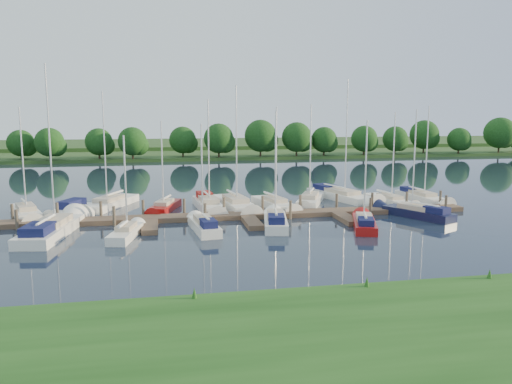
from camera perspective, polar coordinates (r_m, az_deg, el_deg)
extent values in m
plane|color=#192333|center=(35.20, 1.00, -5.58)|extent=(260.00, 260.00, 0.00)
cube|color=#194313|center=(20.57, 10.44, -15.85)|extent=(90.00, 10.00, 0.50)
cube|color=#4C382B|center=(42.82, -1.17, -2.68)|extent=(40.00, 2.00, 0.40)
cube|color=#4C382B|center=(40.35, -23.48, -4.15)|extent=(1.20, 4.00, 0.40)
cube|color=#4C382B|center=(39.34, -12.03, -3.92)|extent=(1.20, 4.00, 0.40)
cube|color=#4C382B|center=(39.93, -0.46, -3.53)|extent=(1.20, 4.00, 0.40)
cube|color=#4C382B|center=(42.06, 10.35, -3.04)|extent=(1.20, 4.00, 0.40)
cube|color=#4C382B|center=(45.52, 19.80, -2.51)|extent=(1.20, 4.00, 0.40)
cylinder|color=#473D33|center=(45.10, -26.05, -2.49)|extent=(0.24, 0.24, 2.00)
cylinder|color=#473D33|center=(44.30, -21.74, -2.40)|extent=(0.24, 0.24, 2.00)
cylinder|color=#473D33|center=(43.76, -17.29, -2.30)|extent=(0.24, 0.24, 2.00)
cylinder|color=#473D33|center=(43.48, -12.77, -2.18)|extent=(0.24, 0.24, 2.00)
cylinder|color=#473D33|center=(43.49, -8.21, -2.05)|extent=(0.24, 0.24, 2.00)
cylinder|color=#473D33|center=(43.76, -3.69, -1.91)|extent=(0.24, 0.24, 2.00)
cylinder|color=#473D33|center=(44.31, 0.75, -1.76)|extent=(0.24, 0.24, 2.00)
cylinder|color=#473D33|center=(45.11, 5.06, -1.60)|extent=(0.24, 0.24, 2.00)
cylinder|color=#473D33|center=(46.16, 9.19, -1.44)|extent=(0.24, 0.24, 2.00)
cylinder|color=#473D33|center=(47.43, 13.12, -1.28)|extent=(0.24, 0.24, 2.00)
cylinder|color=#473D33|center=(48.92, 16.83, -1.12)|extent=(0.24, 0.24, 2.00)
cylinder|color=#473D33|center=(50.60, 20.30, -0.97)|extent=(0.24, 0.24, 2.00)
cylinder|color=#473D33|center=(42.37, -25.66, -3.15)|extent=(0.24, 0.24, 2.00)
cylinder|color=#473D33|center=(41.08, -15.91, -2.95)|extent=(0.24, 0.24, 2.00)
cylinder|color=#473D33|center=(41.04, -5.84, -2.67)|extent=(0.24, 0.24, 2.00)
cylinder|color=#473D33|center=(42.24, 3.95, -2.31)|extent=(0.24, 0.24, 2.00)
cylinder|color=#473D33|center=(44.58, 12.94, -1.92)|extent=(0.24, 0.24, 2.00)
cylinder|color=#473D33|center=(47.90, 20.86, -1.54)|extent=(0.24, 0.24, 2.00)
cube|color=#27451A|center=(108.92, -7.05, 4.39)|extent=(180.00, 30.00, 0.60)
cube|color=#325625|center=(133.79, -7.75, 5.38)|extent=(220.00, 40.00, 1.40)
cylinder|color=#38281C|center=(99.95, -25.74, 3.82)|extent=(0.36, 0.36, 2.86)
sphere|color=#12350E|center=(99.75, -25.87, 5.82)|extent=(6.68, 6.68, 6.68)
sphere|color=#12350E|center=(99.63, -25.01, 5.32)|extent=(4.77, 4.77, 4.77)
cylinder|color=#38281C|center=(98.60, -21.09, 3.89)|extent=(0.36, 0.36, 2.33)
sphere|color=#12350E|center=(98.42, -21.18, 5.54)|extent=(5.44, 5.44, 5.44)
sphere|color=#12350E|center=(98.46, -20.46, 5.13)|extent=(3.88, 3.88, 3.88)
cylinder|color=#38281C|center=(95.91, -18.01, 4.09)|extent=(0.36, 0.36, 2.87)
sphere|color=#12350E|center=(95.70, -18.11, 6.18)|extent=(6.70, 6.70, 6.70)
sphere|color=#12350E|center=(95.77, -17.21, 5.65)|extent=(4.78, 4.78, 4.78)
cylinder|color=#38281C|center=(94.13, -12.73, 4.00)|extent=(0.36, 0.36, 2.14)
sphere|color=#12350E|center=(93.95, -12.78, 5.59)|extent=(5.00, 5.00, 5.00)
sphere|color=#12350E|center=(94.16, -12.11, 5.19)|extent=(3.57, 3.57, 3.57)
cylinder|color=#38281C|center=(94.71, -9.14, 4.24)|extent=(0.36, 0.36, 2.47)
sphere|color=#12350E|center=(94.51, -9.19, 6.06)|extent=(5.76, 5.76, 5.76)
sphere|color=#12350E|center=(94.80, -8.43, 5.59)|extent=(4.11, 4.11, 4.11)
cylinder|color=#38281C|center=(95.06, -4.04, 4.21)|extent=(0.36, 0.36, 2.01)
sphere|color=#12350E|center=(94.89, -4.05, 5.68)|extent=(4.69, 4.69, 4.69)
sphere|color=#12350E|center=(95.25, -3.46, 5.30)|extent=(3.35, 3.35, 3.35)
cylinder|color=#38281C|center=(96.30, -0.44, 4.50)|extent=(0.36, 0.36, 2.72)
sphere|color=#12350E|center=(96.10, -0.45, 6.47)|extent=(6.34, 6.34, 6.34)
sphere|color=#12350E|center=(96.59, 0.33, 5.95)|extent=(4.53, 4.53, 4.53)
cylinder|color=#38281C|center=(98.34, 4.95, 4.48)|extent=(0.36, 0.36, 2.46)
sphere|color=#12350E|center=(98.16, 4.97, 6.23)|extent=(5.74, 5.74, 5.74)
sphere|color=#12350E|center=(98.73, 5.63, 5.76)|extent=(4.10, 4.10, 4.10)
cylinder|color=#38281C|center=(100.98, 8.05, 4.63)|extent=(0.36, 0.36, 2.74)
sphere|color=#12350E|center=(100.79, 8.09, 6.53)|extent=(6.40, 6.40, 6.40)
sphere|color=#12350E|center=(101.47, 8.78, 6.01)|extent=(4.57, 4.57, 4.57)
cylinder|color=#38281C|center=(104.58, 11.73, 4.65)|extent=(0.36, 0.36, 2.65)
sphere|color=#12350E|center=(104.39, 11.79, 6.42)|extent=(6.18, 6.18, 6.18)
sphere|color=#12350E|center=(105.13, 12.40, 5.93)|extent=(4.42, 4.42, 4.42)
cylinder|color=#38281C|center=(106.83, 15.42, 4.43)|extent=(0.36, 0.36, 2.03)
sphere|color=#12350E|center=(106.68, 15.48, 5.76)|extent=(4.74, 4.74, 4.74)
sphere|color=#12350E|center=(107.34, 15.90, 5.40)|extent=(3.39, 3.39, 3.39)
cylinder|color=#38281C|center=(109.10, 19.36, 4.43)|extent=(0.36, 0.36, 2.37)
sphere|color=#12350E|center=(108.94, 19.44, 5.94)|extent=(5.52, 5.52, 5.52)
sphere|color=#12350E|center=(109.74, 19.90, 5.52)|extent=(3.95, 3.95, 3.95)
cylinder|color=#38281C|center=(113.13, 22.40, 4.36)|extent=(0.36, 0.36, 2.22)
sphere|color=#12350E|center=(112.98, 22.49, 5.73)|extent=(5.17, 5.17, 5.17)
sphere|color=#12350E|center=(113.79, 22.88, 5.35)|extent=(3.69, 3.69, 3.69)
cylinder|color=#38281C|center=(117.28, 25.65, 4.31)|extent=(0.36, 0.36, 2.27)
sphere|color=#12350E|center=(117.13, 25.74, 5.66)|extent=(5.30, 5.30, 5.30)
sphere|color=#12350E|center=(118.00, 26.10, 5.29)|extent=(3.79, 3.79, 3.79)
cube|color=white|center=(47.76, -24.83, -2.36)|extent=(4.03, 6.65, 1.10)
cone|color=white|center=(44.63, -24.28, -3.07)|extent=(1.66, 2.42, 0.90)
cube|color=#BBA990|center=(47.33, -24.83, -1.60)|extent=(2.31, 3.19, 0.50)
cylinder|color=silver|center=(46.48, -25.12, 3.43)|extent=(0.12, 0.12, 8.68)
cylinder|color=silver|center=(48.21, -25.01, -0.95)|extent=(1.15, 2.73, 0.10)
cylinder|color=white|center=(48.21, -25.01, -0.95)|extent=(1.13, 2.47, 0.20)
cube|color=white|center=(47.39, -20.26, -2.16)|extent=(3.48, 5.19, 0.90)
cone|color=white|center=(45.39, -21.96, -2.73)|extent=(1.34, 1.69, 0.82)
cube|color=#131743|center=(47.27, -20.31, -1.32)|extent=(2.29, 3.02, 0.81)
cube|color=white|center=(49.69, -16.20, -1.47)|extent=(4.95, 7.73, 1.09)
cone|color=white|center=(46.50, -18.44, -2.27)|extent=(2.02, 2.83, 1.05)
cube|color=#BBA990|center=(49.25, -16.44, -0.76)|extent=(2.81, 3.73, 0.49)
cylinder|color=silver|center=(48.37, -16.92, 4.93)|extent=(0.12, 0.12, 10.15)
cylinder|color=silver|center=(50.16, -15.83, -0.10)|extent=(1.45, 3.14, 0.10)
cylinder|color=white|center=(50.16, -15.83, -0.10)|extent=(1.39, 2.83, 0.20)
cube|color=#9A0F0E|center=(46.79, -10.32, -1.89)|extent=(3.18, 5.81, 1.00)
cone|color=#9A0F0E|center=(44.18, -11.38, -2.56)|extent=(1.34, 2.10, 0.78)
cube|color=#BBA990|center=(46.41, -10.44, -1.20)|extent=(1.88, 2.75, 0.45)
cylinder|color=silver|center=(45.66, -10.67, 3.24)|extent=(0.12, 0.12, 7.55)
cylinder|color=silver|center=(47.14, -10.15, -0.59)|extent=(0.85, 2.43, 0.10)
cylinder|color=white|center=(47.14, -10.15, -0.59)|extent=(0.87, 2.19, 0.20)
cube|color=white|center=(46.84, -5.49, -1.77)|extent=(2.52, 7.06, 1.19)
cone|color=white|center=(43.51, -4.68, -2.59)|extent=(1.17, 2.50, 0.97)
cube|color=#BBA990|center=(46.37, -5.43, -0.91)|extent=(1.72, 3.23, 0.54)
cube|color=maroon|center=(48.57, -5.91, -0.34)|extent=(1.53, 2.18, 0.59)
cylinder|color=silver|center=(45.48, -5.44, 4.62)|extent=(0.12, 0.12, 9.34)
cylinder|color=silver|center=(47.31, -5.66, -0.19)|extent=(0.37, 3.11, 0.10)
cylinder|color=white|center=(47.31, -5.66, -0.19)|extent=(0.44, 2.77, 0.20)
cube|color=white|center=(47.29, -2.49, -1.64)|extent=(3.35, 8.12, 1.18)
cone|color=white|center=(43.60, -0.99, -2.54)|extent=(1.50, 2.89, 1.10)
cube|color=#BBA990|center=(46.78, -2.35, -0.80)|extent=(2.16, 3.75, 0.54)
cylinder|color=silver|center=(45.81, -2.25, 5.49)|extent=(0.12, 0.12, 10.64)
cylinder|color=silver|center=(47.83, -2.77, -0.07)|extent=(0.62, 3.52, 0.10)
cylinder|color=white|center=(47.83, -2.77, -0.07)|extent=(0.66, 3.15, 0.20)
cube|color=white|center=(47.63, 1.96, -1.56)|extent=(3.22, 6.75, 1.02)
cone|color=white|center=(44.77, 3.75, -2.25)|extent=(1.39, 2.42, 0.91)
cube|color=#BBA990|center=(47.23, 2.13, -0.86)|extent=(1.98, 3.16, 0.46)
cylinder|color=silver|center=(46.40, 2.33, 4.26)|extent=(0.12, 0.12, 8.79)
cylinder|color=silver|center=(48.04, 1.63, -0.24)|extent=(0.75, 2.88, 0.10)
cylinder|color=white|center=(48.04, 1.63, -0.24)|extent=(0.77, 2.58, 0.20)
cube|color=white|center=(49.69, 6.25, -1.17)|extent=(4.50, 6.84, 1.10)
cone|color=white|center=(46.43, 5.68, -1.87)|extent=(1.83, 2.51, 0.93)
cube|color=#BBA990|center=(49.24, 6.21, -0.43)|extent=(2.53, 3.32, 0.50)
cylinder|color=silver|center=(48.40, 6.24, 4.61)|extent=(0.12, 0.12, 9.01)
cylinder|color=silver|center=(50.16, 6.38, 0.21)|extent=(1.35, 2.77, 0.10)
cylinder|color=white|center=(50.16, 6.38, 0.21)|extent=(1.30, 2.51, 0.20)
cube|color=white|center=(52.92, 9.51, -0.62)|extent=(4.97, 8.87, 1.09)
cone|color=white|center=(49.70, 12.58, -1.32)|extent=(2.08, 3.22, 1.20)
cube|color=#BBA990|center=(52.48, 9.82, 0.06)|extent=(2.92, 4.22, 0.49)
cube|color=#131743|center=(54.66, 7.97, 0.56)|extent=(2.40, 2.96, 0.54)
cylinder|color=silver|center=(51.59, 10.29, 6.17)|extent=(0.12, 0.12, 11.54)
cylinder|color=silver|center=(53.41, 8.97, 0.66)|extent=(1.31, 3.68, 0.10)
cylinder|color=white|center=(53.41, 8.97, 0.66)|extent=(1.27, 3.31, 0.20)
cube|color=white|center=(51.26, 14.83, -1.10)|extent=(2.72, 6.40, 0.94)
cone|color=white|center=(48.79, 16.90, -1.69)|extent=(1.21, 2.28, 0.87)
cube|color=#BBA990|center=(50.91, 15.05, -0.52)|extent=(1.74, 2.96, 0.43)
cylinder|color=silver|center=(50.18, 15.44, 4.00)|extent=(0.12, 0.12, 8.37)
cylinder|color=silver|center=(51.61, 14.48, 0.02)|extent=(0.55, 2.77, 0.10)
cylinder|color=white|center=(51.61, 14.48, 0.02)|extent=(0.60, 2.48, 0.20)
cube|color=white|center=(53.91, 18.27, -0.77)|extent=(2.51, 6.78, 1.01)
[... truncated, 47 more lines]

